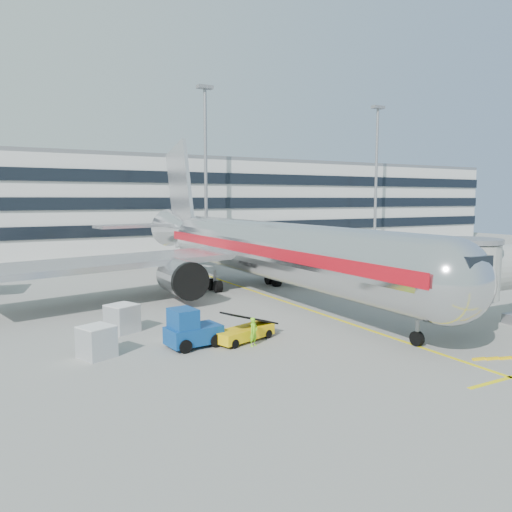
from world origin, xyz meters
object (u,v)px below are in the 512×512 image
baggage_tug (190,330)px  cargo_container_front (182,326)px  ramp_worker (254,332)px  cargo_container_right (122,318)px  cargo_container_left (97,342)px  belt_loader (244,332)px  main_jet (256,247)px

baggage_tug → cargo_container_front: baggage_tug is taller
cargo_container_front → ramp_worker: bearing=-46.1°
cargo_container_right → cargo_container_left: bearing=-119.0°
ramp_worker → belt_loader: bearing=65.9°
cargo_container_left → cargo_container_front: size_ratio=1.29×
cargo_container_left → baggage_tug: bearing=-8.2°
belt_loader → baggage_tug: baggage_tug is taller
baggage_tug → cargo_container_right: bearing=116.7°
baggage_tug → cargo_container_right: baggage_tug is taller
main_jet → cargo_container_right: bearing=-150.7°
baggage_tug → cargo_container_right: 5.95m
cargo_container_front → cargo_container_right: bearing=128.5°
belt_loader → baggage_tug: bearing=173.3°
baggage_tug → ramp_worker: baggage_tug is taller
cargo_container_front → cargo_container_left: bearing=-169.1°
cargo_container_left → ramp_worker: (8.58, -2.33, -0.02)m
belt_loader → cargo_container_front: (-3.20, 2.18, 0.26)m
main_jet → cargo_container_left: bearing=-143.3°
cargo_container_front → ramp_worker: 4.65m
cargo_container_right → ramp_worker: 9.16m
belt_loader → cargo_container_left: bearing=172.3°
cargo_container_left → belt_loader: bearing=-7.7°
cargo_container_front → ramp_worker: (3.23, -3.35, 0.02)m
cargo_container_right → belt_loader: bearing=-43.5°
cargo_container_right → ramp_worker: size_ratio=1.33×
belt_loader → cargo_container_front: bearing=145.8°
belt_loader → cargo_container_left: belt_loader is taller
ramp_worker → cargo_container_left: bearing=139.4°
belt_loader → ramp_worker: size_ratio=2.54×
baggage_tug → cargo_container_front: size_ratio=2.00×
main_jet → baggage_tug: size_ratio=15.29×
main_jet → belt_loader: main_jet is taller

